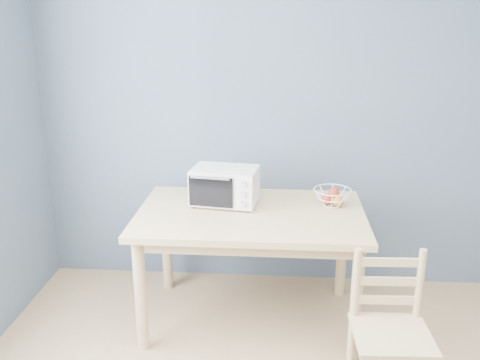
# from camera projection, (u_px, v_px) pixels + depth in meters

# --- Properties ---
(room) EXTENTS (4.01, 4.51, 2.61)m
(room) POSITION_uv_depth(u_px,v_px,m) (381.00, 243.00, 1.53)
(room) COLOR tan
(room) RESTS_ON ground
(dining_table) EXTENTS (1.40, 0.90, 0.75)m
(dining_table) POSITION_uv_depth(u_px,v_px,m) (251.00, 227.00, 3.32)
(dining_table) COLOR tan
(dining_table) RESTS_ON ground
(toaster_oven) EXTENTS (0.44, 0.34, 0.24)m
(toaster_oven) POSITION_uv_depth(u_px,v_px,m) (222.00, 185.00, 3.39)
(toaster_oven) COLOR white
(toaster_oven) RESTS_ON dining_table
(fruit_basket) EXTENTS (0.27, 0.27, 0.12)m
(fruit_basket) POSITION_uv_depth(u_px,v_px,m) (332.00, 197.00, 3.38)
(fruit_basket) COLOR white
(fruit_basket) RESTS_ON dining_table
(dining_chair) EXTENTS (0.39, 0.39, 0.80)m
(dining_chair) POSITION_uv_depth(u_px,v_px,m) (390.00, 334.00, 2.66)
(dining_chair) COLOR tan
(dining_chair) RESTS_ON ground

